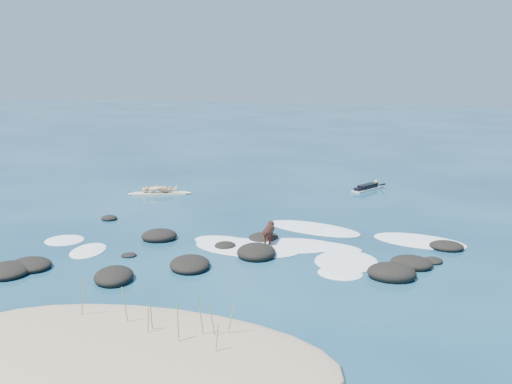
% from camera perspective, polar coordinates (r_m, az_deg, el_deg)
% --- Properties ---
extents(ground, '(160.00, 160.00, 0.00)m').
position_cam_1_polar(ground, '(19.98, -0.96, -5.01)').
color(ground, '#0A2642').
rests_on(ground, ground).
extents(sand_dune, '(9.00, 4.40, 0.60)m').
position_cam_1_polar(sand_dune, '(12.92, -11.96, -15.35)').
color(sand_dune, '#9E8966').
rests_on(sand_dune, ground).
extents(dune_grass, '(3.83, 0.96, 1.24)m').
position_cam_1_polar(dune_grass, '(12.87, -8.71, -12.33)').
color(dune_grass, olive).
rests_on(dune_grass, ground).
extents(reef_rocks, '(14.07, 7.57, 0.56)m').
position_cam_1_polar(reef_rocks, '(17.95, -3.84, -6.69)').
color(reef_rocks, black).
rests_on(reef_rocks, ground).
extents(breaking_foam, '(14.57, 6.94, 0.12)m').
position_cam_1_polar(breaking_foam, '(19.65, 3.18, -5.29)').
color(breaking_foam, white).
rests_on(breaking_foam, ground).
extents(standing_surfer_rig, '(2.95, 1.39, 1.74)m').
position_cam_1_polar(standing_surfer_rig, '(27.64, -9.63, 1.15)').
color(standing_surfer_rig, beige).
rests_on(standing_surfer_rig, ground).
extents(paddling_surfer_rig, '(1.56, 2.20, 0.40)m').
position_cam_1_polar(paddling_surfer_rig, '(28.93, 11.14, 0.48)').
color(paddling_surfer_rig, silver).
rests_on(paddling_surfer_rig, ground).
extents(dog, '(0.34, 1.20, 0.76)m').
position_cam_1_polar(dog, '(19.56, 1.31, -3.84)').
color(dog, black).
rests_on(dog, ground).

